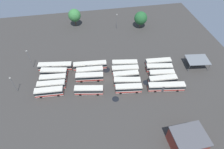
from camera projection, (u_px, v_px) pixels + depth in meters
name	position (u px, v px, depth m)	size (l,w,h in m)	color
ground_plane	(108.00, 79.00, 78.14)	(123.46, 123.46, 0.00)	#383533
bus_row0_slot0	(49.00, 92.00, 71.05)	(10.87, 3.13, 3.53)	silver
bus_row0_slot1	(51.00, 85.00, 73.39)	(11.12, 3.28, 3.53)	silver
bus_row0_slot2	(53.00, 79.00, 75.79)	(10.87, 3.47, 3.53)	silver
bus_row0_slot3	(54.00, 72.00, 78.43)	(11.38, 4.47, 3.53)	silver
bus_row0_slot4	(55.00, 66.00, 80.84)	(14.70, 4.52, 3.53)	silver
bus_row1_slot0	(89.00, 90.00, 71.62)	(11.39, 4.44, 3.53)	silver
bus_row1_slot2	(90.00, 77.00, 76.45)	(11.65, 3.85, 3.53)	silver
bus_row1_slot3	(90.00, 71.00, 78.80)	(11.35, 3.28, 3.53)	silver
bus_row1_slot4	(90.00, 65.00, 81.23)	(14.63, 3.62, 3.53)	silver
bus_row2_slot0	(129.00, 88.00, 72.24)	(10.70, 3.89, 3.53)	silver
bus_row2_slot1	(127.00, 82.00, 74.67)	(11.00, 4.38, 3.53)	silver
bus_row2_slot2	(126.00, 75.00, 77.11)	(10.80, 3.28, 3.53)	silver
bus_row2_slot3	(125.00, 70.00, 79.44)	(11.70, 3.89, 3.53)	silver
bus_row2_slot4	(125.00, 64.00, 81.87)	(11.40, 4.20, 3.53)	silver
bus_row3_slot0	(166.00, 87.00, 72.84)	(14.71, 4.63, 3.53)	silver
bus_row3_slot1	(163.00, 80.00, 75.38)	(11.60, 3.25, 3.53)	silver
bus_row3_slot2	(162.00, 74.00, 77.63)	(10.71, 3.80, 3.53)	silver
bus_row3_slot3	(159.00, 68.00, 80.18)	(11.44, 4.14, 3.53)	silver
bus_row3_slot4	(158.00, 62.00, 82.63)	(11.44, 3.41, 3.53)	silver
depot_building	(187.00, 140.00, 56.26)	(10.55, 8.68, 6.53)	maroon
maintenance_shelter	(198.00, 60.00, 81.05)	(10.33, 8.25, 3.90)	slate
lamp_post_by_building	(30.00, 59.00, 79.30)	(0.56, 0.28, 9.62)	slate
lamp_post_mid_lot	(13.00, 84.00, 70.33)	(0.56, 0.28, 8.07)	slate
lamp_post_far_corner	(117.00, 21.00, 101.37)	(0.56, 0.28, 8.87)	slate
tree_northwest	(141.00, 18.00, 101.89)	(7.20, 7.20, 9.32)	brown
tree_northeast	(74.00, 15.00, 102.50)	(6.95, 6.95, 9.98)	brown
puddle_between_rows	(116.00, 99.00, 70.99)	(2.72, 2.72, 0.01)	black
puddle_near_shelter	(146.00, 83.00, 76.79)	(2.82, 2.82, 0.01)	black
puddle_centre_drain	(106.00, 70.00, 82.01)	(3.59, 3.59, 0.01)	black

